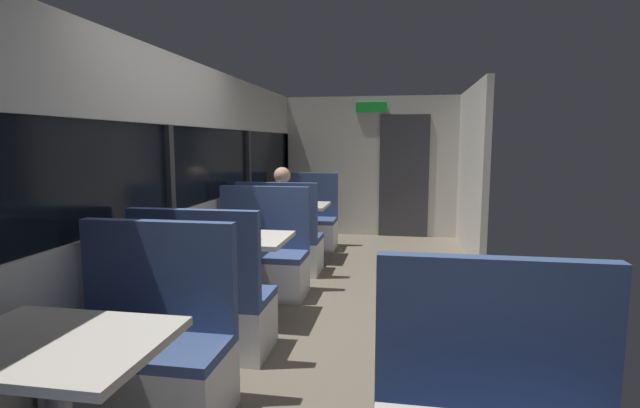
# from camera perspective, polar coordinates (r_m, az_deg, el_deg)

# --- Properties ---
(ground_plane) EXTENTS (3.30, 9.20, 0.02)m
(ground_plane) POSITION_cam_1_polar(r_m,az_deg,el_deg) (4.10, 1.90, -15.00)
(ground_plane) COLOR #665B4C
(carriage_window_panel_left) EXTENTS (0.09, 8.48, 2.30)m
(carriage_window_panel_left) POSITION_cam_1_polar(r_m,az_deg,el_deg) (4.27, -17.73, 1.06)
(carriage_window_panel_left) COLOR beige
(carriage_window_panel_left) RESTS_ON ground_plane
(carriage_end_bulkhead) EXTENTS (2.90, 0.11, 2.30)m
(carriage_end_bulkhead) POSITION_cam_1_polar(r_m,az_deg,el_deg) (7.98, 6.50, 4.38)
(carriage_end_bulkhead) COLOR beige
(carriage_end_bulkhead) RESTS_ON ground_plane
(carriage_aisle_panel_right) EXTENTS (0.08, 2.40, 2.30)m
(carriage_aisle_panel_right) POSITION_cam_1_polar(r_m,az_deg,el_deg) (6.84, 17.66, 3.68)
(carriage_aisle_panel_right) COLOR beige
(carriage_aisle_panel_right) RESTS_ON ground_plane
(dining_table_near_window) EXTENTS (0.90, 0.70, 0.74)m
(dining_table_near_window) POSITION_cam_1_polar(r_m,az_deg,el_deg) (2.37, -29.07, -16.30)
(dining_table_near_window) COLOR #9E9EA3
(dining_table_near_window) RESTS_ON ground_plane
(bench_near_window_facing_entry) EXTENTS (0.95, 0.50, 1.10)m
(bench_near_window_facing_entry) POSITION_cam_1_polar(r_m,az_deg,el_deg) (3.02, -19.99, -17.04)
(bench_near_window_facing_entry) COLOR silver
(bench_near_window_facing_entry) RESTS_ON ground_plane
(dining_table_mid_window) EXTENTS (0.90, 0.70, 0.74)m
(dining_table_mid_window) POSITION_cam_1_polar(r_m,az_deg,el_deg) (4.23, -9.95, -5.18)
(dining_table_mid_window) COLOR #9E9EA3
(dining_table_mid_window) RESTS_ON ground_plane
(bench_mid_window_facing_end) EXTENTS (0.95, 0.50, 1.10)m
(bench_mid_window_facing_end) POSITION_cam_1_polar(r_m,az_deg,el_deg) (3.70, -13.57, -12.19)
(bench_mid_window_facing_end) COLOR silver
(bench_mid_window_facing_end) RESTS_ON ground_plane
(bench_mid_window_facing_entry) EXTENTS (0.95, 0.50, 1.10)m
(bench_mid_window_facing_entry) POSITION_cam_1_polar(r_m,az_deg,el_deg) (4.95, -7.13, -6.98)
(bench_mid_window_facing_entry) COLOR silver
(bench_mid_window_facing_entry) RESTS_ON ground_plane
(dining_table_far_window) EXTENTS (0.90, 0.70, 0.74)m
(dining_table_far_window) POSITION_cam_1_polar(r_m,az_deg,el_deg) (6.33, -3.19, -0.90)
(dining_table_far_window) COLOR #9E9EA3
(dining_table_far_window) RESTS_ON ground_plane
(bench_far_window_facing_end) EXTENTS (0.95, 0.50, 1.10)m
(bench_far_window_facing_end) POSITION_cam_1_polar(r_m,az_deg,el_deg) (5.72, -4.74, -4.99)
(bench_far_window_facing_end) COLOR silver
(bench_far_window_facing_end) RESTS_ON ground_plane
(bench_far_window_facing_entry) EXTENTS (0.95, 0.50, 1.10)m
(bench_far_window_facing_entry) POSITION_cam_1_polar(r_m,az_deg,el_deg) (7.06, -1.90, -2.59)
(bench_far_window_facing_entry) COLOR silver
(bench_far_window_facing_entry) RESTS_ON ground_plane
(seated_passenger) EXTENTS (0.47, 0.55, 1.26)m
(seated_passenger) POSITION_cam_1_polar(r_m,az_deg,el_deg) (5.75, -4.59, -2.80)
(seated_passenger) COLOR #26262D
(seated_passenger) RESTS_ON ground_plane
(coffee_cup_primary) EXTENTS (0.07, 0.07, 0.09)m
(coffee_cup_primary) POSITION_cam_1_polar(r_m,az_deg,el_deg) (4.05, -7.88, -3.62)
(coffee_cup_primary) COLOR #26598C
(coffee_cup_primary) RESTS_ON dining_table_mid_window
(coffee_cup_secondary) EXTENTS (0.07, 0.07, 0.09)m
(coffee_cup_secondary) POSITION_cam_1_polar(r_m,az_deg,el_deg) (6.15, -2.08, 0.23)
(coffee_cup_secondary) COLOR #26598C
(coffee_cup_secondary) RESTS_ON dining_table_far_window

